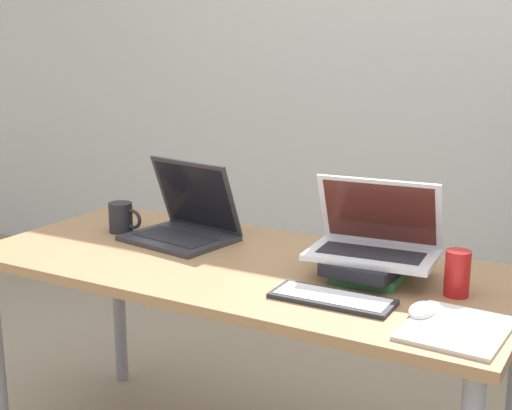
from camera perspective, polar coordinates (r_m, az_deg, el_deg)
name	(u,v)px	position (r m, az deg, el deg)	size (l,w,h in m)	color
wall_back	(416,40)	(3.51, 12.68, 12.76)	(8.00, 0.05, 2.70)	silver
desk	(243,284)	(2.16, -1.05, -6.36)	(1.64, 0.73, 0.71)	#9E754C
laptop_left	(184,224)	(2.37, -5.75, -1.51)	(0.37, 0.31, 0.26)	#333338
book_stack	(371,266)	(2.03, 9.20, -4.83)	(0.21, 0.28, 0.06)	#33753D
laptop_on_books	(375,240)	(2.01, 9.47, -2.78)	(0.37, 0.25, 0.22)	silver
wireless_keyboard	(332,298)	(1.84, 6.12, -7.45)	(0.32, 0.13, 0.01)	#28282D
mouse	(422,310)	(1.78, 13.15, -8.19)	(0.06, 0.11, 0.03)	white
notepad	(456,329)	(1.72, 15.74, -9.49)	(0.23, 0.27, 0.01)	white
mug	(122,217)	(2.49, -10.70, -0.99)	(0.13, 0.08, 0.10)	#232328
soda_can	(457,273)	(1.92, 15.81, -5.27)	(0.07, 0.07, 0.12)	red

